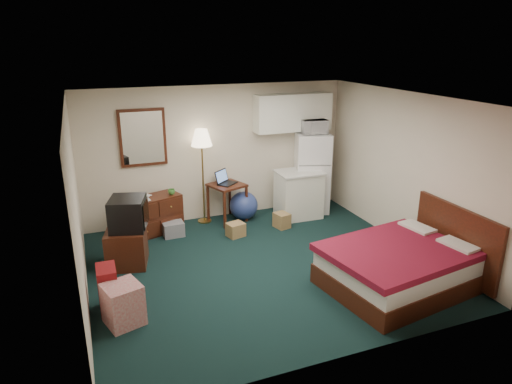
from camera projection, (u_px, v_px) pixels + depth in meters
name	position (u px, v px, depth m)	size (l,w,h in m)	color
floor	(263.00, 266.00, 6.92)	(5.00, 4.50, 0.01)	black
ceiling	(263.00, 99.00, 6.12)	(5.00, 4.50, 0.01)	beige
walls	(263.00, 188.00, 6.52)	(5.01, 4.51, 2.50)	beige
mirror	(143.00, 138.00, 7.89)	(0.80, 0.06, 1.00)	white
upper_cabinets	(293.00, 112.00, 8.63)	(1.50, 0.35, 0.70)	white
headboard	(455.00, 240.00, 6.49)	(0.06, 1.56, 1.00)	black
dresser	(153.00, 215.00, 8.00)	(0.98, 0.45, 0.67)	black
floor_lamp	(203.00, 177.00, 8.33)	(0.38, 0.38, 1.75)	#B69047
desk	(227.00, 203.00, 8.53)	(0.57, 0.57, 0.73)	black
exercise_ball	(244.00, 205.00, 8.65)	(0.54, 0.54, 0.54)	navy
kitchen_counter	(299.00, 195.00, 8.73)	(0.80, 0.61, 0.87)	white
fridge	(312.00, 172.00, 8.95)	(0.64, 0.64, 1.56)	white
bed	(397.00, 268.00, 6.23)	(1.85, 1.44, 0.59)	#5B0812
tv_stand	(127.00, 247.00, 6.89)	(0.57, 0.62, 0.57)	black
suitcase	(108.00, 289.00, 5.70)	(0.23, 0.37, 0.60)	maroon
retail_box	(123.00, 304.00, 5.45)	(0.41, 0.41, 0.51)	beige
file_bin	(173.00, 229.00, 7.94)	(0.36, 0.27, 0.25)	gray
cardboard_box_a	(236.00, 230.00, 7.93)	(0.29, 0.24, 0.24)	olive
cardboard_box_b	(282.00, 220.00, 8.30)	(0.23, 0.27, 0.27)	olive
laptop	(227.00, 178.00, 8.39)	(0.36, 0.29, 0.24)	black
crt_tv	(128.00, 214.00, 6.77)	(0.52, 0.56, 0.48)	black
microwave	(314.00, 125.00, 8.60)	(0.49, 0.27, 0.33)	white
book_a	(140.00, 195.00, 7.68)	(0.15, 0.02, 0.21)	olive
book_b	(141.00, 192.00, 7.85)	(0.15, 0.02, 0.21)	olive
mug	(171.00, 191.00, 8.01)	(0.12, 0.10, 0.12)	#438434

